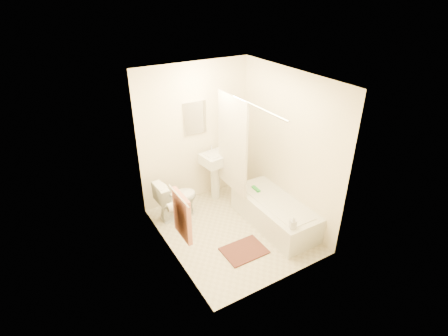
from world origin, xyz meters
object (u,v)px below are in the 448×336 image
toilet (177,199)px  soap_bottle (293,222)px  sink (216,174)px  bathtub (274,213)px  bath_mat (244,251)px

toilet → soap_bottle: size_ratio=3.61×
sink → bathtub: sink is taller
bathtub → soap_bottle: (-0.21, -0.65, 0.31)m
toilet → soap_bottle: toilet is taller
bathtub → bath_mat: bearing=-158.7°
sink → bathtub: bearing=-77.3°
toilet → soap_bottle: 1.95m
sink → soap_bottle: size_ratio=5.04×
toilet → bathtub: bearing=-131.8°
sink → bathtub: size_ratio=0.63×
bath_mat → toilet: bearing=110.1°
bath_mat → soap_bottle: soap_bottle is taller
toilet → bathtub: (1.24, -1.00, -0.12)m
sink → soap_bottle: 1.81m
toilet → soap_bottle: bearing=-150.8°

